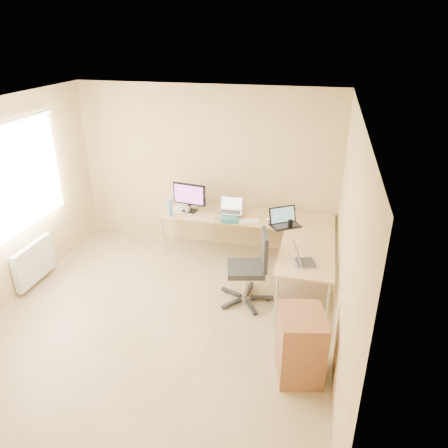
% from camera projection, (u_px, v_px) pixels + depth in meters
% --- Properties ---
extents(floor, '(4.50, 4.50, 0.00)m').
position_uv_depth(floor, '(161.00, 320.00, 5.37)').
color(floor, tan).
rests_on(floor, ground).
extents(ceiling, '(4.50, 4.50, 0.00)m').
position_uv_depth(ceiling, '(145.00, 110.00, 4.28)').
color(ceiling, white).
rests_on(ceiling, ground).
extents(wall_back, '(4.50, 0.00, 4.50)m').
position_uv_depth(wall_back, '(207.00, 169.00, 6.81)').
color(wall_back, '#DCC181').
rests_on(wall_back, ground).
extents(wall_front, '(4.50, 0.00, 4.50)m').
position_uv_depth(wall_front, '(28.00, 367.00, 2.84)').
color(wall_front, '#DCC181').
rests_on(wall_front, ground).
extents(wall_right, '(0.00, 4.50, 4.50)m').
position_uv_depth(wall_right, '(346.00, 247.00, 4.39)').
color(wall_right, '#DCC181').
rests_on(wall_right, ground).
extents(desk_main, '(2.65, 0.70, 0.73)m').
position_uv_depth(desk_main, '(246.00, 237.00, 6.70)').
color(desk_main, tan).
rests_on(desk_main, ground).
extents(desk_return, '(0.70, 1.30, 0.73)m').
position_uv_depth(desk_return, '(305.00, 277.00, 5.61)').
color(desk_return, tan).
rests_on(desk_return, ground).
extents(monitor, '(0.55, 0.25, 0.46)m').
position_uv_depth(monitor, '(189.00, 198.00, 6.60)').
color(monitor, black).
rests_on(monitor, desk_main).
extents(book_stack, '(0.33, 0.39, 0.06)m').
position_uv_depth(book_stack, '(230.00, 218.00, 6.40)').
color(book_stack, '#256B65').
rests_on(book_stack, desk_main).
extents(laptop_center, '(0.36, 0.28, 0.23)m').
position_uv_depth(laptop_center, '(231.00, 206.00, 6.44)').
color(laptop_center, '#A3A0B6').
rests_on(laptop_center, desk_main).
extents(laptop_black, '(0.52, 0.49, 0.27)m').
position_uv_depth(laptop_black, '(286.00, 218.00, 6.14)').
color(laptop_black, black).
rests_on(laptop_black, desk_main).
extents(keyboard, '(0.49, 0.24, 0.02)m').
position_uv_depth(keyboard, '(243.00, 221.00, 6.33)').
color(keyboard, white).
rests_on(keyboard, desk_main).
extents(mouse, '(0.12, 0.09, 0.04)m').
position_uv_depth(mouse, '(269.00, 219.00, 6.36)').
color(mouse, white).
rests_on(mouse, desk_main).
extents(mug, '(0.14, 0.14, 0.10)m').
position_uv_depth(mug, '(187.00, 209.00, 6.64)').
color(mug, silver).
rests_on(mug, desk_main).
extents(cd_stack, '(0.17, 0.17, 0.03)m').
position_uv_depth(cd_stack, '(217.00, 220.00, 6.36)').
color(cd_stack, silver).
rests_on(cd_stack, desk_main).
extents(water_bottle, '(0.10, 0.10, 0.27)m').
position_uv_depth(water_bottle, '(170.00, 208.00, 6.46)').
color(water_bottle, '#5D9FD1').
rests_on(water_bottle, desk_main).
extents(papers, '(0.25, 0.32, 0.01)m').
position_uv_depth(papers, '(179.00, 209.00, 6.78)').
color(papers, white).
rests_on(papers, desk_main).
extents(white_box, '(0.24, 0.18, 0.08)m').
position_uv_depth(white_box, '(192.00, 203.00, 6.89)').
color(white_box, white).
rests_on(white_box, desk_main).
extents(desk_fan, '(0.30, 0.30, 0.31)m').
position_uv_depth(desk_fan, '(181.00, 195.00, 6.89)').
color(desk_fan, white).
rests_on(desk_fan, desk_main).
extents(black_cup, '(0.09, 0.09, 0.12)m').
position_uv_depth(black_cup, '(290.00, 224.00, 6.11)').
color(black_cup, black).
rests_on(black_cup, desk_main).
extents(laptop_return, '(0.44, 0.39, 0.25)m').
position_uv_depth(laptop_return, '(306.00, 255.00, 5.15)').
color(laptop_return, silver).
rests_on(laptop_return, desk_return).
extents(office_chair, '(0.74, 0.74, 1.02)m').
position_uv_depth(office_chair, '(246.00, 268.00, 5.56)').
color(office_chair, '#252525').
rests_on(office_chair, ground).
extents(cabinet, '(0.56, 0.64, 0.77)m').
position_uv_depth(cabinet, '(300.00, 345.00, 4.41)').
color(cabinet, '#9D652F').
rests_on(cabinet, ground).
extents(radiator, '(0.09, 0.80, 0.55)m').
position_uv_depth(radiator, '(34.00, 262.00, 6.00)').
color(radiator, white).
rests_on(radiator, ground).
extents(window, '(0.10, 1.80, 1.40)m').
position_uv_depth(window, '(16.00, 181.00, 5.50)').
color(window, white).
rests_on(window, wall_left).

